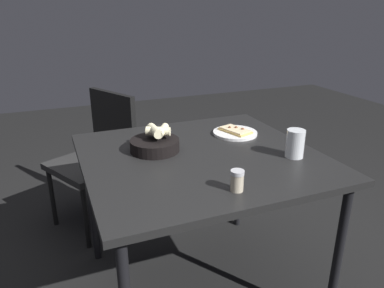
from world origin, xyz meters
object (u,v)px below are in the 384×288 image
Objects in this scene: pizza_plate at (235,132)px; pepper_shaker at (237,182)px; beer_glass at (295,145)px; dining_table at (201,167)px; bread_basket at (155,143)px; chair_near at (100,151)px.

pepper_shaker is at bearing 152.17° from pizza_plate.
dining_table is at bearing 64.11° from beer_glass.
chair_near is at bearing 12.75° from bread_basket.
pepper_shaker is (-0.55, 0.29, 0.02)m from pizza_plate.
bread_basket is at bearing 18.31° from pepper_shaker.
chair_near is (1.02, 0.71, -0.30)m from beer_glass.
pepper_shaker is (-0.37, 0.02, 0.10)m from dining_table.
pizza_plate is 0.62m from pepper_shaker.
chair_near is at bearing 34.85° from beer_glass.
bread_basket reaches higher than pepper_shaker.
pizza_plate is 0.27× the size of chair_near.
bread_basket reaches higher than pizza_plate.
bread_basket is (0.12, 0.18, 0.10)m from dining_table.
bread_basket is at bearing 55.63° from dining_table.
pizza_plate is 0.38m from beer_glass.
beer_glass is 0.43m from pepper_shaker.
pizza_plate reaches higher than dining_table.
beer_glass is at bearing -64.58° from pepper_shaker.
chair_near is at bearing 15.02° from pepper_shaker.
beer_glass is (-0.18, -0.37, 0.12)m from dining_table.
beer_glass reaches higher than chair_near.
dining_table is 0.24m from bread_basket.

